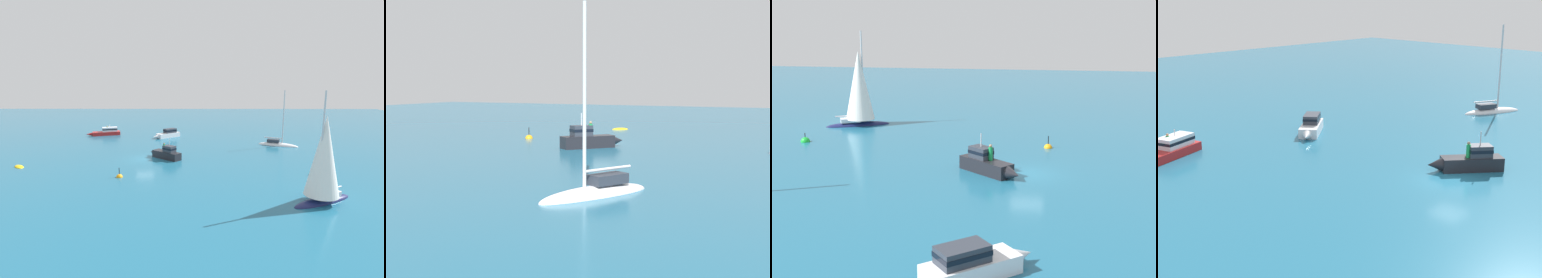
{
  "view_description": "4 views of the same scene",
  "coord_description": "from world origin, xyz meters",
  "views": [
    {
      "loc": [
        41.94,
        7.11,
        10.93
      ],
      "look_at": [
        -10.81,
        6.71,
        0.84
      ],
      "focal_mm": 28.27,
      "sensor_mm": 36.0,
      "label": 1
    },
    {
      "loc": [
        -20.91,
        47.19,
        5.68
      ],
      "look_at": [
        -2.3,
        9.24,
        1.41
      ],
      "focal_mm": 53.64,
      "sensor_mm": 36.0,
      "label": 2
    },
    {
      "loc": [
        -39.03,
        -1.12,
        11.71
      ],
      "look_at": [
        -0.49,
        4.79,
        2.65
      ],
      "focal_mm": 49.81,
      "sensor_mm": 36.0,
      "label": 3
    },
    {
      "loc": [
        20.61,
        -31.15,
        13.36
      ],
      "look_at": [
        -8.72,
        -1.26,
        1.64
      ],
      "focal_mm": 51.21,
      "sensor_mm": 36.0,
      "label": 4
    }
  ],
  "objects": [
    {
      "name": "ground_plane",
      "position": [
        0.0,
        0.0,
        0.0
      ],
      "size": [
        160.0,
        160.0,
        0.0
      ],
      "primitive_type": "plane",
      "color": "#1E607F"
    },
    {
      "name": "rib",
      "position": [
        4.32,
        -15.63,
        0.0
      ],
      "size": [
        2.09,
        2.09,
        0.41
      ],
      "rotation": [
        0.0,
        0.0,
        3.93
      ],
      "color": "yellow",
      "rests_on": "ground"
    },
    {
      "name": "launch",
      "position": [
        -0.36,
        2.96,
        0.74
      ],
      "size": [
        4.57,
        5.14,
        3.0
      ],
      "rotation": [
        0.0,
        0.0,
        4.02
      ],
      "color": "black",
      "rests_on": "ground"
    },
    {
      "name": "sloop",
      "position": [
        -9.33,
        21.55,
        0.2
      ],
      "size": [
        4.27,
        6.75,
        10.0
      ],
      "rotation": [
        0.0,
        0.0,
        1.12
      ],
      "color": "white",
      "rests_on": "ground"
    },
    {
      "name": "mooring_buoy",
      "position": [
        8.43,
        -1.56,
        0.01
      ],
      "size": [
        0.75,
        0.75,
        1.48
      ],
      "color": "orange",
      "rests_on": "ground"
    }
  ]
}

